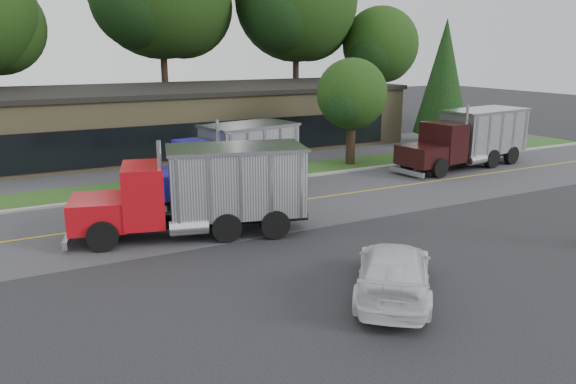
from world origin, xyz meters
name	(u,v)px	position (x,y,z in m)	size (l,w,h in m)	color
ground	(353,281)	(0.00, 0.00, 0.00)	(140.00, 140.00, 0.00)	#323237
road	(239,209)	(0.00, 9.00, 0.00)	(60.00, 8.00, 0.02)	#515156
center_line	(239,209)	(0.00, 9.00, 0.00)	(60.00, 0.12, 0.01)	gold
curb	(206,189)	(0.00, 13.20, 0.00)	(60.00, 0.30, 0.12)	#9E9E99
grass_verge	(195,182)	(0.00, 15.00, 0.00)	(60.00, 3.40, 0.03)	#2B501B
far_parking	(169,165)	(0.00, 20.00, 0.00)	(60.00, 7.00, 0.02)	#515156
strip_mall	(171,120)	(2.00, 26.00, 2.00)	(32.00, 12.00, 4.00)	#867652
tree_far_d	(297,5)	(16.18, 33.14, 10.66)	(11.71, 11.02, 16.71)	#382619
tree_far_e	(381,49)	(24.12, 31.09, 6.89)	(7.57, 7.13, 10.80)	#382619
evergreen_right	(444,76)	(20.00, 18.00, 4.97)	(3.98, 3.98, 9.05)	#382619
tree_verge	(352,97)	(10.07, 15.05, 4.09)	(4.51, 4.24, 6.43)	#382619
dump_truck_red	(205,189)	(-2.44, 6.44, 1.81)	(9.01, 4.62, 3.36)	black
dump_truck_blue	(232,158)	(0.76, 11.54, 1.80)	(7.82, 3.99, 3.36)	black
dump_truck_maroon	(470,137)	(15.98, 11.15, 1.81)	(9.50, 3.64, 3.36)	black
rally_car	(394,271)	(0.45, -1.36, 0.74)	(2.08, 5.11, 1.48)	silver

